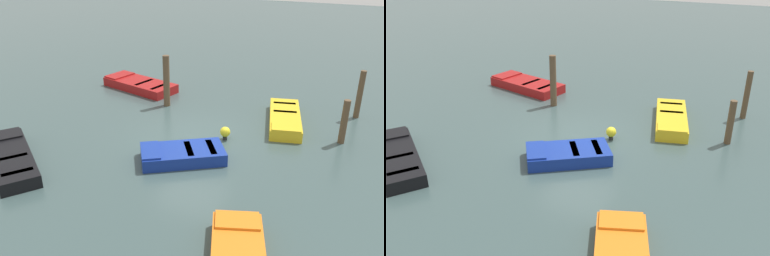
% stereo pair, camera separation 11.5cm
% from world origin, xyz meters
% --- Properties ---
extents(ground_plane, '(80.00, 80.00, 0.00)m').
position_xyz_m(ground_plane, '(0.00, 0.00, 0.00)').
color(ground_plane, '#384C4C').
extents(rowboat_black, '(3.06, 3.66, 0.46)m').
position_xyz_m(rowboat_black, '(4.14, -4.27, 0.22)').
color(rowboat_black, black).
rests_on(rowboat_black, ground_plane).
extents(rowboat_yellow, '(3.55, 1.92, 0.46)m').
position_xyz_m(rowboat_yellow, '(-2.55, 2.73, 0.22)').
color(rowboat_yellow, gold).
rests_on(rowboat_yellow, ground_plane).
extents(rowboat_blue, '(2.56, 2.91, 0.46)m').
position_xyz_m(rowboat_blue, '(1.68, 0.43, 0.22)').
color(rowboat_blue, navy).
rests_on(rowboat_blue, ground_plane).
extents(rowboat_red, '(2.24, 3.82, 0.46)m').
position_xyz_m(rowboat_red, '(-3.76, -4.50, 0.22)').
color(rowboat_red, maroon).
rests_on(rowboat_red, ground_plane).
extents(mooring_piling_near_right, '(0.27, 0.27, 2.17)m').
position_xyz_m(mooring_piling_near_right, '(-2.37, -2.28, 1.09)').
color(mooring_piling_near_right, brown).
rests_on(mooring_piling_near_right, ground_plane).
extents(mooring_piling_mid_left, '(0.22, 0.22, 1.92)m').
position_xyz_m(mooring_piling_mid_left, '(-4.39, 5.17, 0.96)').
color(mooring_piling_mid_left, brown).
rests_on(mooring_piling_mid_left, ground_plane).
extents(mooring_piling_mid_right, '(0.23, 0.23, 1.57)m').
position_xyz_m(mooring_piling_mid_right, '(-1.76, 4.89, 0.79)').
color(mooring_piling_mid_right, brown).
rests_on(mooring_piling_mid_right, ground_plane).
extents(marker_buoy, '(0.36, 0.36, 0.48)m').
position_xyz_m(marker_buoy, '(-0.30, 1.14, 0.29)').
color(marker_buoy, '#262626').
rests_on(marker_buoy, ground_plane).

